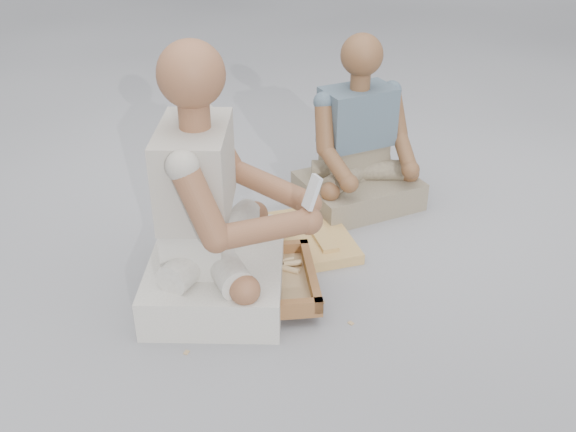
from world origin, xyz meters
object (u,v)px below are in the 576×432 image
object	(u,v)px
craftsman	(213,216)
companion	(359,151)
carved_panel	(269,244)
tool_tray	(246,282)

from	to	relation	value
craftsman	companion	distance (m)	0.92
carved_panel	companion	xyz separation A→B (m)	(0.50, 0.28, 0.24)
carved_panel	tool_tray	distance (m)	0.35
carved_panel	companion	world-z (taller)	companion
craftsman	companion	xyz separation A→B (m)	(0.77, 0.50, -0.06)
carved_panel	craftsman	world-z (taller)	craftsman
carved_panel	tool_tray	world-z (taller)	tool_tray
craftsman	companion	bearing A→B (deg)	140.98
companion	carved_panel	bearing A→B (deg)	19.99
tool_tray	companion	world-z (taller)	companion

